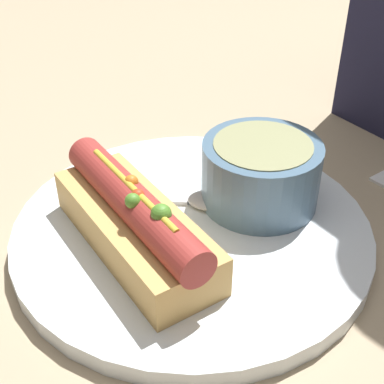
% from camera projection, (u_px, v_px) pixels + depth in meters
% --- Properties ---
extents(ground_plane, '(4.00, 4.00, 0.00)m').
position_uv_depth(ground_plane, '(192.00, 238.00, 0.45)').
color(ground_plane, tan).
extents(dinner_plate, '(0.29, 0.29, 0.02)m').
position_uv_depth(dinner_plate, '(192.00, 230.00, 0.45)').
color(dinner_plate, white).
rests_on(dinner_plate, ground_plane).
extents(hot_dog, '(0.17, 0.06, 0.06)m').
position_uv_depth(hot_dog, '(135.00, 222.00, 0.40)').
color(hot_dog, tan).
rests_on(hot_dog, dinner_plate).
extents(soup_bowl, '(0.10, 0.10, 0.06)m').
position_uv_depth(soup_bowl, '(261.00, 170.00, 0.45)').
color(soup_bowl, slate).
rests_on(soup_bowl, dinner_plate).
extents(spoon, '(0.11, 0.13, 0.01)m').
position_uv_depth(spoon, '(191.00, 200.00, 0.46)').
color(spoon, '#B7B7BC').
rests_on(spoon, dinner_plate).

